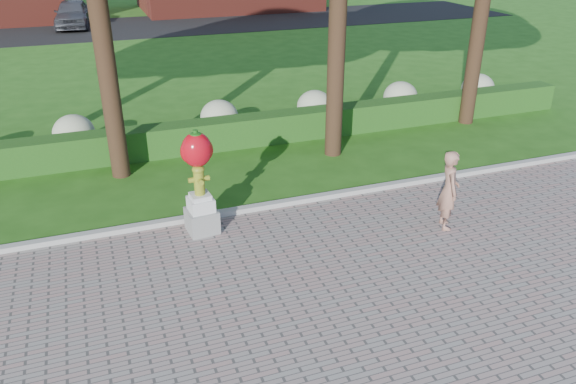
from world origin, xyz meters
name	(u,v)px	position (x,y,z in m)	size (l,w,h in m)	color
ground	(277,295)	(0.00, 0.00, 0.00)	(100.00, 100.00, 0.00)	#275B16
curb	(231,213)	(0.00, 3.00, 0.07)	(40.00, 0.18, 0.15)	#ADADA5
lawn_hedge	(192,137)	(0.00, 7.00, 0.40)	(24.00, 0.70, 0.80)	#154C16
hydrangea_row	(205,119)	(0.57, 8.00, 0.55)	(20.10, 1.10, 0.99)	#9CA47D
street	(122,28)	(0.00, 28.00, 0.01)	(50.00, 8.00, 0.02)	black
hydrant_sculpture	(199,179)	(-0.72, 2.50, 1.18)	(0.63, 0.63, 2.15)	gray
woman	(449,190)	(3.97, 0.99, 0.86)	(0.60, 0.39, 1.64)	#A5725E
parked_car	(73,14)	(-2.64, 29.02, 0.81)	(1.85, 4.61, 1.57)	#45474D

